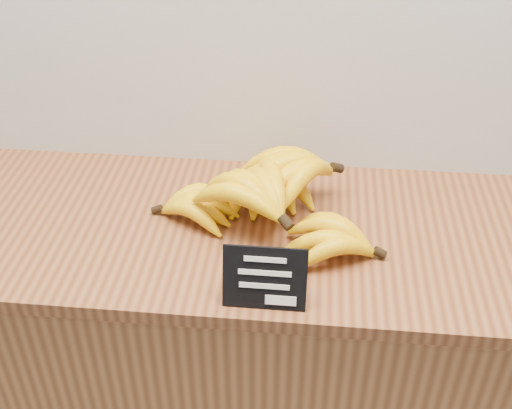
# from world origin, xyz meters

# --- Properties ---
(counter) EXTENTS (1.37, 0.50, 0.90)m
(counter) POSITION_xyz_m (-0.04, 2.75, 0.45)
(counter) COLOR #A36434
(counter) RESTS_ON ground
(counter_top) EXTENTS (1.56, 0.54, 0.03)m
(counter_top) POSITION_xyz_m (-0.04, 2.75, 0.92)
(counter_top) COLOR brown
(counter_top) RESTS_ON counter
(chalkboard_sign) EXTENTS (0.15, 0.04, 0.12)m
(chalkboard_sign) POSITION_xyz_m (-0.01, 2.53, 0.99)
(chalkboard_sign) COLOR black
(chalkboard_sign) RESTS_ON counter_top
(banana_pile) EXTENTS (0.48, 0.41, 0.13)m
(banana_pile) POSITION_xyz_m (-0.02, 2.77, 0.99)
(banana_pile) COLOR yellow
(banana_pile) RESTS_ON counter_top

